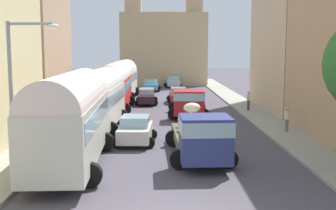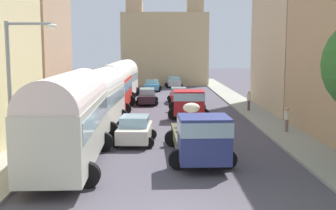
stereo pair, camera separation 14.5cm
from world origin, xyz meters
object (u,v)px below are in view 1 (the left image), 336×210
at_px(cargo_truck_0, 200,135).
at_px(pedestrian_1, 287,118).
at_px(pedestrian_0, 249,100).
at_px(car_1, 173,82).
at_px(cargo_truck_1, 188,102).
at_px(streetlamp_near, 18,86).
at_px(parked_bus_2, 114,85).
at_px(car_0, 178,95).
at_px(parked_bus_3, 123,77).
at_px(parked_bus_0, 71,116).
at_px(car_3, 147,96).
at_px(car_4, 151,85).
at_px(car_2, 136,130).
at_px(parked_bus_1, 99,96).

relative_size(cargo_truck_0, pedestrian_1, 4.52).
bearing_deg(pedestrian_0, car_1, 103.67).
relative_size(cargo_truck_1, streetlamp_near, 1.07).
bearing_deg(parked_bus_2, cargo_truck_1, -32.59).
height_order(car_0, pedestrian_0, pedestrian_0).
relative_size(parked_bus_3, cargo_truck_0, 1.06).
xyz_separation_m(cargo_truck_1, car_1, (-0.39, 26.29, -0.42)).
xyz_separation_m(parked_bus_0, streetlamp_near, (-1.61, -2.02, 1.51)).
height_order(parked_bus_0, cargo_truck_1, parked_bus_0).
bearing_deg(cargo_truck_1, car_3, 113.29).
bearing_deg(car_4, streetlamp_near, -96.97).
distance_m(cargo_truck_1, car_2, 9.88).
height_order(cargo_truck_1, streetlamp_near, streetlamp_near).
bearing_deg(cargo_truck_1, car_0, 92.23).
relative_size(parked_bus_1, cargo_truck_0, 1.10).
distance_m(parked_bus_3, cargo_truck_0, 26.76).
height_order(parked_bus_2, car_4, parked_bus_2).
relative_size(parked_bus_0, car_2, 2.55).
bearing_deg(car_2, car_1, 84.87).
bearing_deg(parked_bus_3, car_3, -60.90).
bearing_deg(parked_bus_2, car_3, 56.43).
height_order(parked_bus_0, streetlamp_near, streetlamp_near).
bearing_deg(pedestrian_1, parked_bus_3, 121.63).
height_order(parked_bus_3, car_0, parked_bus_3).
bearing_deg(car_2, car_4, 89.38).
distance_m(pedestrian_1, streetlamp_near, 16.86).
distance_m(parked_bus_1, cargo_truck_1, 8.05).
distance_m(car_2, streetlamp_near, 8.63).
bearing_deg(parked_bus_1, pedestrian_0, 34.08).
distance_m(parked_bus_1, car_0, 15.47).
bearing_deg(streetlamp_near, pedestrian_0, 55.09).
xyz_separation_m(car_3, streetlamp_near, (-4.33, -24.13, 3.11)).
distance_m(parked_bus_2, car_4, 17.49).
bearing_deg(cargo_truck_1, pedestrian_1, -48.39).
height_order(car_4, streetlamp_near, streetlamp_near).
bearing_deg(car_1, parked_bus_2, -104.57).
relative_size(parked_bus_2, car_4, 2.14).
distance_m(car_3, car_4, 13.07).
height_order(car_1, car_2, car_2).
bearing_deg(pedestrian_0, parked_bus_0, -124.46).
relative_size(car_0, car_4, 0.94).
xyz_separation_m(car_1, streetlamp_near, (-7.41, -42.35, 3.10)).
bearing_deg(car_4, car_3, -90.95).
distance_m(cargo_truck_0, pedestrian_0, 16.83).
bearing_deg(car_3, car_2, -90.36).
bearing_deg(parked_bus_3, car_2, -83.27).
bearing_deg(pedestrian_0, car_2, -126.68).
relative_size(cargo_truck_1, car_1, 1.84).
bearing_deg(car_1, car_2, -95.13).
relative_size(parked_bus_0, parked_bus_2, 1.07).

